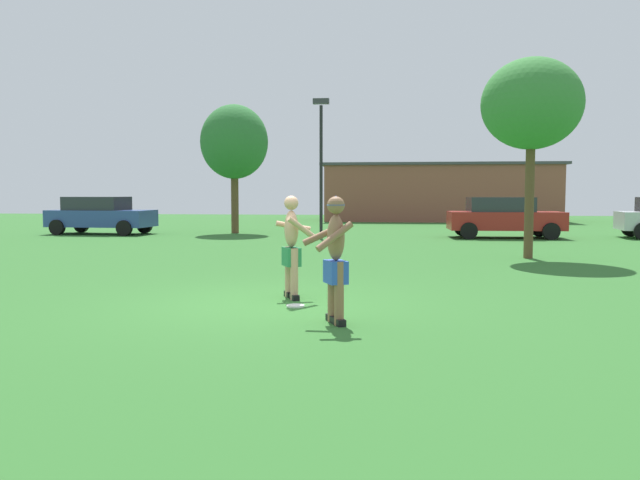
{
  "coord_description": "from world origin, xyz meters",
  "views": [
    {
      "loc": [
        1.94,
        -9.76,
        1.76
      ],
      "look_at": [
        0.73,
        0.77,
        0.97
      ],
      "focal_mm": 35.64,
      "sensor_mm": 36.0,
      "label": 1
    }
  ],
  "objects_px": {
    "player_in_green": "(292,244)",
    "frisbee": "(295,306)",
    "lamp_post": "(321,152)",
    "tree_right_field": "(234,142)",
    "car_red_near_post": "(504,217)",
    "tree_left_field": "(532,105)",
    "car_blue_mid_lot": "(100,215)",
    "player_with_cap": "(335,253)"
  },
  "relations": [
    {
      "from": "player_in_green",
      "to": "frisbee",
      "type": "relative_size",
      "value": 6.07
    },
    {
      "from": "lamp_post",
      "to": "tree_right_field",
      "type": "relative_size",
      "value": 0.95
    },
    {
      "from": "car_red_near_post",
      "to": "lamp_post",
      "type": "height_order",
      "value": "lamp_post"
    },
    {
      "from": "car_red_near_post",
      "to": "tree_left_field",
      "type": "distance_m",
      "value": 8.44
    },
    {
      "from": "player_in_green",
      "to": "car_blue_mid_lot",
      "type": "bearing_deg",
      "value": 124.95
    },
    {
      "from": "tree_right_field",
      "to": "lamp_post",
      "type": "bearing_deg",
      "value": -37.86
    },
    {
      "from": "player_in_green",
      "to": "tree_left_field",
      "type": "relative_size",
      "value": 0.32
    },
    {
      "from": "car_red_near_post",
      "to": "lamp_post",
      "type": "xyz_separation_m",
      "value": [
        -6.96,
        -1.52,
        2.43
      ]
    },
    {
      "from": "player_with_cap",
      "to": "tree_right_field",
      "type": "relative_size",
      "value": 0.31
    },
    {
      "from": "tree_left_field",
      "to": "tree_right_field",
      "type": "xyz_separation_m",
      "value": [
        -10.43,
        9.45,
        -0.16
      ]
    },
    {
      "from": "tree_right_field",
      "to": "frisbee",
      "type": "bearing_deg",
      "value": -72.88
    },
    {
      "from": "lamp_post",
      "to": "tree_right_field",
      "type": "distance_m",
      "value": 5.27
    },
    {
      "from": "player_with_cap",
      "to": "lamp_post",
      "type": "distance_m",
      "value": 15.59
    },
    {
      "from": "car_red_near_post",
      "to": "player_in_green",
      "type": "bearing_deg",
      "value": -111.71
    },
    {
      "from": "lamp_post",
      "to": "tree_left_field",
      "type": "relative_size",
      "value": 0.99
    },
    {
      "from": "player_in_green",
      "to": "car_red_near_post",
      "type": "distance_m",
      "value": 16.02
    },
    {
      "from": "tree_left_field",
      "to": "tree_right_field",
      "type": "height_order",
      "value": "tree_right_field"
    },
    {
      "from": "frisbee",
      "to": "tree_right_field",
      "type": "distance_m",
      "value": 18.55
    },
    {
      "from": "car_red_near_post",
      "to": "car_blue_mid_lot",
      "type": "height_order",
      "value": "same"
    },
    {
      "from": "car_blue_mid_lot",
      "to": "car_red_near_post",
      "type": "bearing_deg",
      "value": -1.22
    },
    {
      "from": "player_with_cap",
      "to": "car_red_near_post",
      "type": "bearing_deg",
      "value": 73.37
    },
    {
      "from": "car_blue_mid_lot",
      "to": "lamp_post",
      "type": "relative_size",
      "value": 0.84
    },
    {
      "from": "tree_left_field",
      "to": "tree_right_field",
      "type": "distance_m",
      "value": 14.08
    },
    {
      "from": "car_blue_mid_lot",
      "to": "tree_left_field",
      "type": "distance_m",
      "value": 18.17
    },
    {
      "from": "car_red_near_post",
      "to": "tree_left_field",
      "type": "bearing_deg",
      "value": -94.82
    },
    {
      "from": "car_red_near_post",
      "to": "tree_right_field",
      "type": "height_order",
      "value": "tree_right_field"
    },
    {
      "from": "player_with_cap",
      "to": "tree_left_field",
      "type": "bearing_deg",
      "value": 64.24
    },
    {
      "from": "player_in_green",
      "to": "tree_right_field",
      "type": "bearing_deg",
      "value": 107.3
    },
    {
      "from": "tree_right_field",
      "to": "tree_left_field",
      "type": "bearing_deg",
      "value": -42.19
    },
    {
      "from": "frisbee",
      "to": "tree_left_field",
      "type": "relative_size",
      "value": 0.05
    },
    {
      "from": "frisbee",
      "to": "car_red_near_post",
      "type": "height_order",
      "value": "car_red_near_post"
    },
    {
      "from": "player_in_green",
      "to": "car_red_near_post",
      "type": "xyz_separation_m",
      "value": [
        5.93,
        14.89,
        -0.08
      ]
    },
    {
      "from": "player_with_cap",
      "to": "player_in_green",
      "type": "distance_m",
      "value": 2.14
    },
    {
      "from": "frisbee",
      "to": "car_red_near_post",
      "type": "relative_size",
      "value": 0.06
    },
    {
      "from": "tree_left_field",
      "to": "player_with_cap",
      "type": "bearing_deg",
      "value": -115.76
    },
    {
      "from": "car_blue_mid_lot",
      "to": "tree_right_field",
      "type": "height_order",
      "value": "tree_right_field"
    },
    {
      "from": "player_in_green",
      "to": "lamp_post",
      "type": "bearing_deg",
      "value": 94.42
    },
    {
      "from": "player_with_cap",
      "to": "player_in_green",
      "type": "relative_size",
      "value": 1.01
    },
    {
      "from": "player_in_green",
      "to": "car_blue_mid_lot",
      "type": "distance_m",
      "value": 18.59
    },
    {
      "from": "frisbee",
      "to": "tree_right_field",
      "type": "bearing_deg",
      "value": 107.12
    },
    {
      "from": "frisbee",
      "to": "lamp_post",
      "type": "xyz_separation_m",
      "value": [
        -1.21,
        14.12,
        3.24
      ]
    },
    {
      "from": "frisbee",
      "to": "car_red_near_post",
      "type": "xyz_separation_m",
      "value": [
        5.75,
        15.64,
        0.81
      ]
    }
  ]
}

